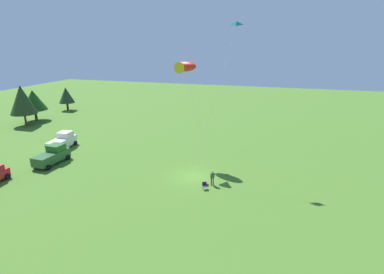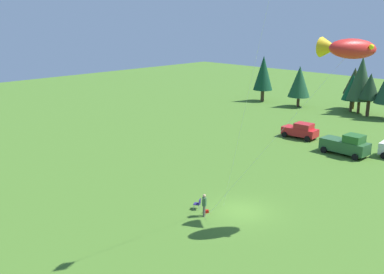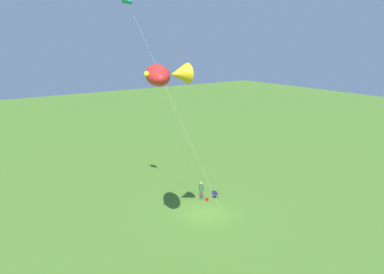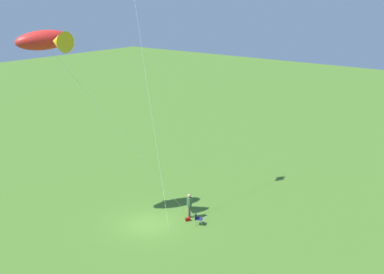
# 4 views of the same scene
# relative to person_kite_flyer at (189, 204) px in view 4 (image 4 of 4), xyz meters

# --- Properties ---
(ground_plane) EXTENTS (160.00, 160.00, 0.00)m
(ground_plane) POSITION_rel_person_kite_flyer_xyz_m (1.44, 2.71, -1.02)
(ground_plane) COLOR #457025
(person_kite_flyer) EXTENTS (0.46, 0.53, 1.74)m
(person_kite_flyer) POSITION_rel_person_kite_flyer_xyz_m (0.00, 0.00, 0.00)
(person_kite_flyer) COLOR #544F46
(person_kite_flyer) RESTS_ON ground
(folding_chair) EXTENTS (0.65, 0.65, 0.82)m
(folding_chair) POSITION_rel_person_kite_flyer_xyz_m (-1.19, 0.59, -0.53)
(folding_chair) COLOR navy
(folding_chair) RESTS_ON ground
(backpack_on_grass) EXTENTS (0.34, 0.38, 0.22)m
(backpack_on_grass) POSITION_rel_person_kite_flyer_xyz_m (-0.28, 0.55, -0.91)
(backpack_on_grass) COLOR #AD150C
(backpack_on_grass) RESTS_ON ground
(kite_large_fish) EXTENTS (8.82, 7.86, 13.10)m
(kite_large_fish) POSITION_rel_person_kite_flyer_xyz_m (7.27, 5.64, 11.33)
(kite_large_fish) COLOR red
(kite_large_fish) RESTS_ON ground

